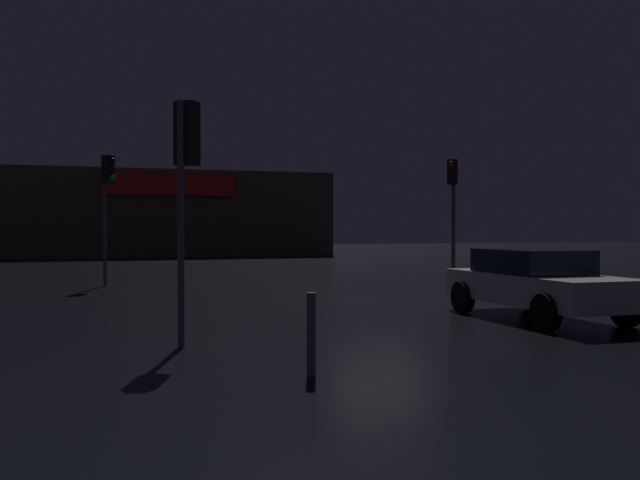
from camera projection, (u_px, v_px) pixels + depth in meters
name	position (u px, v px, depth m)	size (l,w,h in m)	color
ground_plane	(381.00, 300.00, 17.84)	(120.00, 120.00, 0.00)	black
store_building	(161.00, 214.00, 48.60)	(21.66, 10.18, 5.52)	brown
traffic_signal_main	(453.00, 194.00, 24.69)	(0.42, 0.42, 4.21)	#595B60
traffic_signal_opposite	(186.00, 158.00, 10.80)	(0.42, 0.42, 3.74)	#595B60
traffic_signal_cross_right	(108.00, 185.00, 21.93)	(0.42, 0.42, 4.07)	#595B60
car_near	(536.00, 282.00, 14.04)	(1.97, 4.40, 1.38)	silver
bollard_kerb_a	(311.00, 334.00, 8.61)	(0.11, 0.11, 1.02)	#595B60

